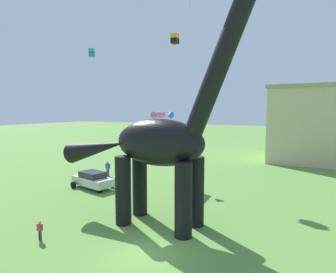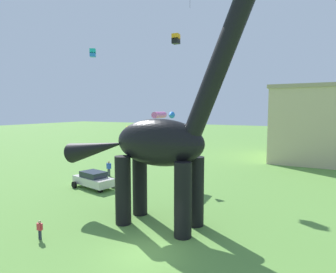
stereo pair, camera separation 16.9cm
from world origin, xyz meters
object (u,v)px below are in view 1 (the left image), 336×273
object	(u,v)px
parked_sedan_left	(93,180)
person_strolling_adult	(108,167)
kite_mid_right	(175,39)
dinosaur_sculpture	(158,142)
kite_high_left	(228,58)
kite_near_low	(92,53)
kite_far_left	(129,127)
person_far_spectator	(40,228)
kite_mid_center	(161,115)

from	to	relation	value
parked_sedan_left	person_strolling_adult	xyz separation A→B (m)	(-1.84, 4.47, 0.21)
kite_mid_right	person_strolling_adult	bearing A→B (deg)	-146.41
dinosaur_sculpture	kite_high_left	xyz separation A→B (m)	(-1.89, 21.96, 8.65)
parked_sedan_left	kite_mid_right	world-z (taller)	kite_mid_right
kite_near_low	kite_mid_right	bearing A→B (deg)	52.08
kite_near_low	kite_far_left	bearing A→B (deg)	112.02
person_far_spectator	person_strolling_adult	size ratio (longest dim) A/B	0.66
dinosaur_sculpture	kite_far_left	bearing A→B (deg)	135.52
kite_near_low	kite_high_left	size ratio (longest dim) A/B	0.56
kite_high_left	kite_mid_center	distance (m)	14.24
person_strolling_adult	person_far_spectator	bearing A→B (deg)	45.91
person_far_spectator	person_strolling_adult	distance (m)	15.60
kite_mid_center	person_strolling_adult	bearing A→B (deg)	-169.84
parked_sedan_left	person_strolling_adult	size ratio (longest dim) A/B	2.69
dinosaur_sculpture	person_far_spectator	bearing A→B (deg)	-127.10
kite_high_left	kite_mid_right	xyz separation A→B (m)	(-3.41, -8.79, 0.94)
kite_high_left	kite_mid_center	xyz separation A→B (m)	(-3.51, -11.79, -7.17)
kite_near_low	person_strolling_adult	bearing A→B (deg)	103.67
kite_mid_right	kite_mid_center	distance (m)	8.65
person_far_spectator	kite_mid_center	xyz separation A→B (m)	(-0.60, 15.20, 6.07)
parked_sedan_left	dinosaur_sculpture	bearing A→B (deg)	-13.28
kite_mid_right	kite_high_left	bearing A→B (deg)	68.79
parked_sedan_left	kite_near_low	world-z (taller)	kite_near_low
kite_near_low	kite_high_left	bearing A→B (deg)	60.70
person_far_spectator	parked_sedan_left	bearing A→B (deg)	160.93
kite_mid_right	kite_far_left	xyz separation A→B (m)	(-11.18, 7.24, -10.21)
parked_sedan_left	person_strolling_adult	distance (m)	4.84
parked_sedan_left	kite_mid_center	world-z (taller)	kite_mid_center
kite_high_left	kite_mid_right	bearing A→B (deg)	-111.21
parked_sedan_left	kite_near_low	bearing A→B (deg)	138.29
kite_far_left	kite_mid_right	bearing A→B (deg)	-32.90
person_strolling_adult	kite_near_low	distance (m)	12.05
person_strolling_adult	kite_mid_center	distance (m)	8.39
dinosaur_sculpture	parked_sedan_left	bearing A→B (deg)	160.89
dinosaur_sculpture	kite_high_left	world-z (taller)	dinosaur_sculpture
kite_near_low	kite_mid_center	xyz separation A→B (m)	(5.33, 3.98, -5.95)
person_far_spectator	kite_near_low	xyz separation A→B (m)	(-5.93, 11.22, 12.02)
person_far_spectator	kite_mid_right	bearing A→B (deg)	136.05
kite_near_low	kite_mid_right	distance (m)	9.11
kite_mid_right	kite_mid_center	world-z (taller)	kite_mid_right
parked_sedan_left	kite_mid_center	bearing A→B (deg)	65.31
kite_high_left	kite_far_left	distance (m)	17.36
person_far_spectator	kite_far_left	xyz separation A→B (m)	(-11.68, 25.43, 3.98)
parked_sedan_left	person_far_spectator	world-z (taller)	parked_sedan_left
person_far_spectator	dinosaur_sculpture	bearing A→B (deg)	90.81
kite_mid_right	person_far_spectator	bearing A→B (deg)	-88.44
parked_sedan_left	kite_mid_right	distance (m)	17.00
parked_sedan_left	kite_far_left	distance (m)	17.64
kite_near_low	kite_far_left	world-z (taller)	kite_near_low
dinosaur_sculpture	kite_near_low	distance (m)	14.45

